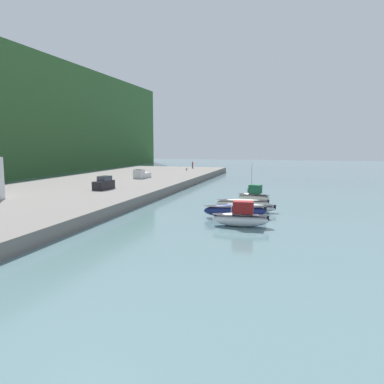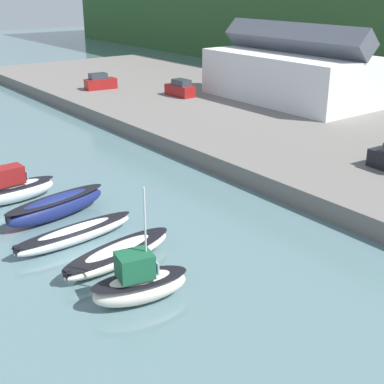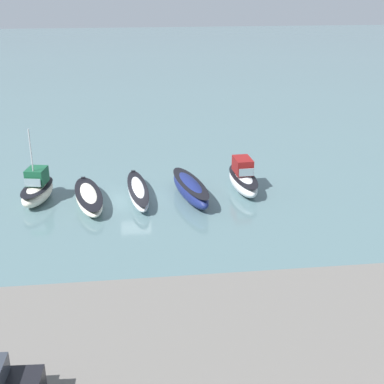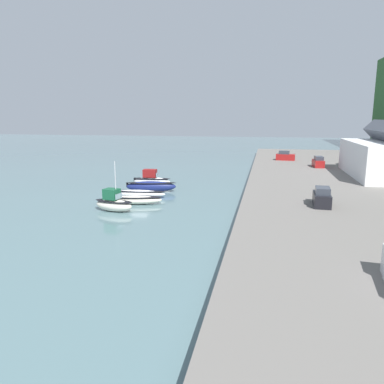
{
  "view_description": "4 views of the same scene",
  "coord_description": "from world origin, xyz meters",
  "px_view_note": "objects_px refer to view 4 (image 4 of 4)",
  "views": [
    {
      "loc": [
        -48.94,
        -6.66,
        8.95
      ],
      "look_at": [
        -0.37,
        6.9,
        2.41
      ],
      "focal_mm": 35.0,
      "sensor_mm": 36.0,
      "label": 1
    },
    {
      "loc": [
        28.01,
        -12.53,
        15.19
      ],
      "look_at": [
        0.71,
        8.01,
        1.73
      ],
      "focal_mm": 50.0,
      "sensor_mm": 36.0,
      "label": 2
    },
    {
      "loc": [
        0.24,
        40.36,
        16.89
      ],
      "look_at": [
        -4.26,
        3.41,
        1.85
      ],
      "focal_mm": 50.0,
      "sensor_mm": 36.0,
      "label": 3
    },
    {
      "loc": [
        49.35,
        17.53,
        11.46
      ],
      "look_at": [
        4.23,
        8.46,
        2.05
      ],
      "focal_mm": 35.0,
      "sensor_mm": 36.0,
      "label": 4
    }
  ],
  "objects_px": {
    "moored_boat_4": "(113,203)",
    "moored_boat_1": "(151,186)",
    "moored_boat_0": "(152,180)",
    "moored_boat_3": "(134,200)",
    "parked_car_1": "(322,198)",
    "moored_boat_2": "(138,193)",
    "parked_car_0": "(318,162)",
    "parked_car_2": "(285,156)"
  },
  "relations": [
    {
      "from": "moored_boat_3",
      "to": "parked_car_1",
      "type": "distance_m",
      "value": 23.51
    },
    {
      "from": "moored_boat_1",
      "to": "parked_car_2",
      "type": "height_order",
      "value": "parked_car_2"
    },
    {
      "from": "moored_boat_2",
      "to": "moored_boat_3",
      "type": "xyz_separation_m",
      "value": [
        3.93,
        0.85,
        0.01
      ]
    },
    {
      "from": "moored_boat_2",
      "to": "moored_boat_4",
      "type": "xyz_separation_m",
      "value": [
        8.02,
        -0.23,
        0.44
      ]
    },
    {
      "from": "moored_boat_4",
      "to": "parked_car_1",
      "type": "height_order",
      "value": "moored_boat_4"
    },
    {
      "from": "moored_boat_1",
      "to": "moored_boat_2",
      "type": "height_order",
      "value": "moored_boat_1"
    },
    {
      "from": "moored_boat_1",
      "to": "moored_boat_3",
      "type": "height_order",
      "value": "moored_boat_1"
    },
    {
      "from": "parked_car_1",
      "to": "moored_boat_4",
      "type": "bearing_deg",
      "value": -172.98
    },
    {
      "from": "moored_boat_3",
      "to": "parked_car_2",
      "type": "height_order",
      "value": "parked_car_2"
    },
    {
      "from": "moored_boat_1",
      "to": "parked_car_1",
      "type": "xyz_separation_m",
      "value": [
        10.62,
        23.5,
        1.53
      ]
    },
    {
      "from": "moored_boat_2",
      "to": "parked_car_0",
      "type": "height_order",
      "value": "parked_car_0"
    },
    {
      "from": "moored_boat_0",
      "to": "moored_boat_3",
      "type": "relative_size",
      "value": 0.81
    },
    {
      "from": "moored_boat_0",
      "to": "moored_boat_3",
      "type": "bearing_deg",
      "value": 4.01
    },
    {
      "from": "moored_boat_1",
      "to": "parked_car_2",
      "type": "relative_size",
      "value": 1.82
    },
    {
      "from": "parked_car_1",
      "to": "parked_car_2",
      "type": "bearing_deg",
      "value": 96.02
    },
    {
      "from": "moored_boat_0",
      "to": "moored_boat_2",
      "type": "bearing_deg",
      "value": 1.57
    },
    {
      "from": "moored_boat_3",
      "to": "moored_boat_0",
      "type": "bearing_deg",
      "value": 176.59
    },
    {
      "from": "parked_car_1",
      "to": "moored_boat_1",
      "type": "bearing_deg",
      "value": 158.89
    },
    {
      "from": "moored_boat_2",
      "to": "parked_car_1",
      "type": "distance_m",
      "value": 25.06
    },
    {
      "from": "moored_boat_0",
      "to": "moored_boat_3",
      "type": "height_order",
      "value": "moored_boat_0"
    },
    {
      "from": "moored_boat_4",
      "to": "parked_car_1",
      "type": "relative_size",
      "value": 1.43
    },
    {
      "from": "moored_boat_0",
      "to": "parked_car_2",
      "type": "distance_m",
      "value": 36.96
    },
    {
      "from": "moored_boat_4",
      "to": "moored_boat_1",
      "type": "bearing_deg",
      "value": -172.53
    },
    {
      "from": "parked_car_0",
      "to": "parked_car_2",
      "type": "bearing_deg",
      "value": 116.15
    },
    {
      "from": "moored_boat_3",
      "to": "parked_car_0",
      "type": "bearing_deg",
      "value": 129.02
    },
    {
      "from": "parked_car_0",
      "to": "parked_car_2",
      "type": "xyz_separation_m",
      "value": [
        -10.51,
        -5.93,
        0.0
      ]
    },
    {
      "from": "moored_boat_3",
      "to": "parked_car_2",
      "type": "distance_m",
      "value": 47.01
    },
    {
      "from": "parked_car_0",
      "to": "parked_car_2",
      "type": "distance_m",
      "value": 12.07
    },
    {
      "from": "moored_boat_0",
      "to": "moored_boat_4",
      "type": "distance_m",
      "value": 16.9
    },
    {
      "from": "moored_boat_0",
      "to": "parked_car_2",
      "type": "height_order",
      "value": "parked_car_2"
    },
    {
      "from": "moored_boat_2",
      "to": "parked_car_1",
      "type": "height_order",
      "value": "parked_car_1"
    },
    {
      "from": "parked_car_0",
      "to": "moored_boat_2",
      "type": "bearing_deg",
      "value": -138.67
    },
    {
      "from": "moored_boat_1",
      "to": "moored_boat_3",
      "type": "distance_m",
      "value": 8.17
    },
    {
      "from": "moored_boat_1",
      "to": "parked_car_1",
      "type": "distance_m",
      "value": 25.83
    },
    {
      "from": "moored_boat_1",
      "to": "parked_car_1",
      "type": "height_order",
      "value": "parked_car_1"
    },
    {
      "from": "moored_boat_0",
      "to": "parked_car_0",
      "type": "distance_m",
      "value": 34.17
    },
    {
      "from": "parked_car_0",
      "to": "parked_car_1",
      "type": "xyz_separation_m",
      "value": [
        33.91,
        -3.75,
        0.0
      ]
    },
    {
      "from": "parked_car_0",
      "to": "parked_car_2",
      "type": "height_order",
      "value": "same"
    },
    {
      "from": "moored_boat_1",
      "to": "parked_car_1",
      "type": "bearing_deg",
      "value": 54.69
    },
    {
      "from": "parked_car_1",
      "to": "parked_car_2",
      "type": "height_order",
      "value": "same"
    },
    {
      "from": "moored_boat_3",
      "to": "moored_boat_4",
      "type": "distance_m",
      "value": 4.25
    },
    {
      "from": "moored_boat_4",
      "to": "parked_car_0",
      "type": "relative_size",
      "value": 1.43
    }
  ]
}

